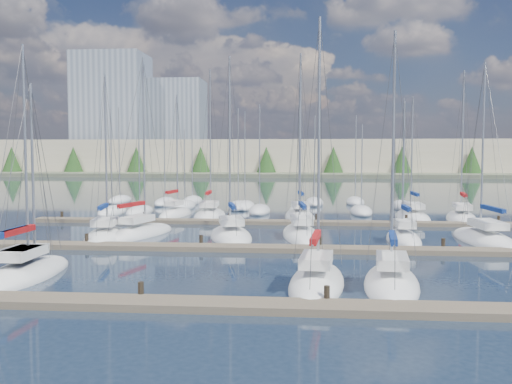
# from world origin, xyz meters

# --- Properties ---
(ground) EXTENTS (400.00, 400.00, 0.00)m
(ground) POSITION_xyz_m (0.00, 60.00, 0.00)
(ground) COLOR #202D40
(ground) RESTS_ON ground
(dock_near) EXTENTS (44.00, 1.93, 1.10)m
(dock_near) POSITION_xyz_m (0.00, 2.01, 0.15)
(dock_near) COLOR #6B5E4C
(dock_near) RESTS_ON ground
(dock_mid) EXTENTS (44.00, 1.93, 1.10)m
(dock_mid) POSITION_xyz_m (0.00, 16.01, 0.15)
(dock_mid) COLOR #6B5E4C
(dock_mid) RESTS_ON ground
(dock_far) EXTENTS (44.00, 1.93, 1.10)m
(dock_far) POSITION_xyz_m (0.00, 30.01, 0.15)
(dock_far) COLOR #6B5E4C
(dock_far) RESTS_ON ground
(sailboat_k) EXTENTS (3.68, 10.06, 14.73)m
(sailboat_k) POSITION_xyz_m (2.66, 22.54, 0.19)
(sailboat_k) COLOR white
(sailboat_k) RESTS_ON ground
(sailboat_l) EXTENTS (2.32, 6.97, 10.86)m
(sailboat_l) POSITION_xyz_m (10.09, 20.71, 0.18)
(sailboat_l) COLOR white
(sailboat_l) RESTS_ON ground
(sailboat_c) EXTENTS (2.95, 7.58, 12.70)m
(sailboat_c) POSITION_xyz_m (-11.35, 6.79, 0.18)
(sailboat_c) COLOR white
(sailboat_c) RESTS_ON ground
(sailboat_i) EXTENTS (4.73, 9.25, 14.46)m
(sailboat_i) POSITION_xyz_m (-9.71, 21.82, 0.19)
(sailboat_i) COLOR white
(sailboat_i) RESTS_ON ground
(sailboat_b) EXTENTS (2.54, 7.68, 10.76)m
(sailboat_b) POSITION_xyz_m (-11.23, 7.22, 0.18)
(sailboat_b) COLOR white
(sailboat_b) RESTS_ON ground
(sailboat_h) EXTENTS (4.17, 8.02, 12.91)m
(sailboat_h) POSITION_xyz_m (-11.74, 19.92, 0.18)
(sailboat_h) COLOR white
(sailboat_h) RESTS_ON ground
(sailboat_o) EXTENTS (3.42, 8.41, 15.36)m
(sailboat_o) POSITION_xyz_m (-6.49, 34.79, 0.19)
(sailboat_o) COLOR white
(sailboat_o) RESTS_ON ground
(sailboat_m) EXTENTS (3.83, 10.20, 13.67)m
(sailboat_m) POSITION_xyz_m (15.90, 21.14, 0.17)
(sailboat_m) COLOR white
(sailboat_m) RESTS_ON ground
(sailboat_d) EXTENTS (3.35, 8.58, 13.69)m
(sailboat_d) POSITION_xyz_m (3.64, 6.45, 0.18)
(sailboat_d) COLOR white
(sailboat_d) RESTS_ON ground
(sailboat_r) EXTENTS (3.98, 9.52, 14.93)m
(sailboat_r) POSITION_xyz_m (17.76, 34.52, 0.19)
(sailboat_r) COLOR white
(sailboat_r) RESTS_ON ground
(sailboat_p) EXTENTS (3.78, 8.63, 14.12)m
(sailboat_p) POSITION_xyz_m (2.41, 34.78, 0.18)
(sailboat_p) COLOR white
(sailboat_p) RESTS_ON ground
(sailboat_n) EXTENTS (3.18, 7.28, 12.93)m
(sailboat_n) POSITION_xyz_m (-10.15, 35.56, 0.20)
(sailboat_n) COLOR white
(sailboat_n) RESTS_ON ground
(sailboat_q) EXTENTS (3.15, 8.74, 12.57)m
(sailboat_q) POSITION_xyz_m (13.25, 35.01, 0.17)
(sailboat_q) COLOR white
(sailboat_q) RESTS_ON ground
(sailboat_j) EXTENTS (4.89, 9.09, 14.39)m
(sailboat_j) POSITION_xyz_m (-2.57, 21.35, 0.18)
(sailboat_j) COLOR white
(sailboat_j) RESTS_ON ground
(sailboat_e) EXTENTS (3.49, 8.38, 13.00)m
(sailboat_e) POSITION_xyz_m (7.20, 6.58, 0.18)
(sailboat_e) COLOR white
(sailboat_e) RESTS_ON ground
(distant_boats) EXTENTS (36.93, 20.75, 13.30)m
(distant_boats) POSITION_xyz_m (-4.34, 43.76, 0.29)
(distant_boats) COLOR #9EA0A5
(distant_boats) RESTS_ON ground
(shoreline) EXTENTS (400.00, 60.00, 38.00)m
(shoreline) POSITION_xyz_m (-13.29, 149.77, 7.44)
(shoreline) COLOR #666B51
(shoreline) RESTS_ON ground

